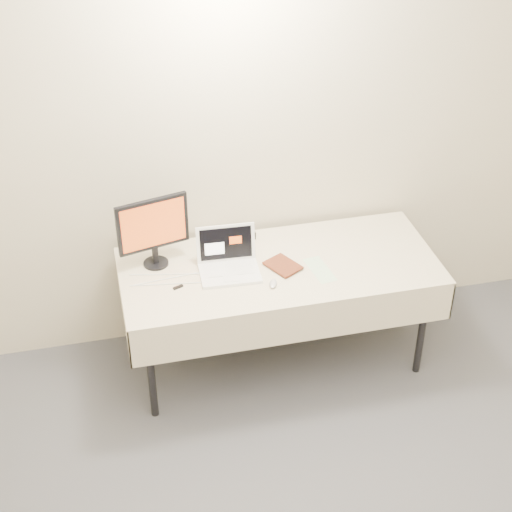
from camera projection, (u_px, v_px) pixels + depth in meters
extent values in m
cube|color=beige|center=(262.00, 136.00, 4.60)|extent=(4.00, 0.10, 2.70)
cylinder|color=black|center=(151.00, 370.00, 4.41)|extent=(0.04, 0.04, 0.69)
cylinder|color=black|center=(422.00, 328.00, 4.72)|extent=(0.04, 0.04, 0.69)
cylinder|color=black|center=(139.00, 307.00, 4.88)|extent=(0.04, 0.04, 0.69)
cylinder|color=black|center=(387.00, 272.00, 5.20)|extent=(0.04, 0.04, 0.69)
cube|color=gray|center=(279.00, 269.00, 4.60)|extent=(1.80, 0.75, 0.04)
cube|color=beige|center=(279.00, 265.00, 4.58)|extent=(1.86, 0.81, 0.01)
cube|color=beige|center=(297.00, 325.00, 4.33)|extent=(1.86, 0.01, 0.25)
cube|color=beige|center=(263.00, 247.00, 4.98)|extent=(1.86, 0.01, 0.25)
cube|color=beige|center=(123.00, 305.00, 4.48)|extent=(0.01, 0.81, 0.25)
cube|color=beige|center=(424.00, 263.00, 4.83)|extent=(0.01, 0.81, 0.25)
cube|color=white|center=(230.00, 273.00, 4.50)|extent=(0.35, 0.26, 0.02)
cube|color=white|center=(226.00, 243.00, 4.54)|extent=(0.34, 0.07, 0.22)
cube|color=black|center=(226.00, 243.00, 4.54)|extent=(0.30, 0.05, 0.19)
cylinder|color=black|center=(156.00, 263.00, 4.59)|extent=(0.18, 0.18, 0.01)
cube|color=black|center=(155.00, 255.00, 4.55)|extent=(0.04, 0.03, 0.11)
cube|color=black|center=(153.00, 224.00, 4.43)|extent=(0.42, 0.12, 0.32)
cube|color=#DD561A|center=(153.00, 224.00, 4.43)|extent=(0.37, 0.09, 0.28)
imported|color=#993C1B|center=(274.00, 258.00, 4.46)|extent=(0.14, 0.09, 0.20)
cube|color=black|center=(246.00, 236.00, 4.79)|extent=(0.12, 0.07, 0.05)
cube|color=#FF150C|center=(248.00, 238.00, 4.78)|extent=(0.08, 0.02, 0.02)
ellipsoid|color=silver|center=(273.00, 284.00, 4.41)|extent=(0.07, 0.10, 0.02)
cube|color=#BAE2B4|center=(320.00, 270.00, 4.54)|extent=(0.14, 0.28, 0.00)
cube|color=black|center=(178.00, 287.00, 4.39)|extent=(0.06, 0.04, 0.01)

